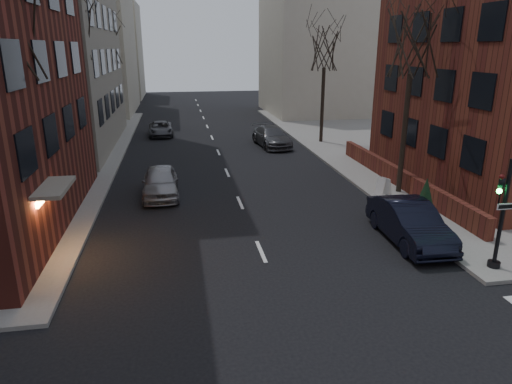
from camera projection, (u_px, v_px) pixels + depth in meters
The scene contains 18 objects.
low_wall_right at pixel (399, 177), 25.94m from camera, with size 0.35×16.00×1.00m, color maroon.
building_distant_la at pixel (68, 35), 53.19m from camera, with size 14.00×16.00×18.00m, color #B8AF9C.
building_distant_ra at pixel (328, 44), 53.71m from camera, with size 14.00×14.00×16.00m, color #B8AF9C.
building_distant_lb at pixel (107, 51), 70.08m from camera, with size 10.00×12.00×14.00m, color #B8AF9C.
traffic_signal at pixel (500, 221), 15.94m from camera, with size 0.76×0.44×4.00m.
tree_left_a at pixel (4, 25), 15.90m from camera, with size 4.18×4.18×10.26m.
tree_left_b at pixel (73, 26), 27.02m from camera, with size 4.40×4.40×10.80m.
tree_left_c at pixel (107, 43), 40.43m from camera, with size 3.96×3.96×9.72m.
tree_right_a at pixel (413, 40), 22.67m from camera, with size 3.96×3.96×9.72m.
tree_right_b at pixel (325, 48), 35.94m from camera, with size 3.74×3.74×9.18m.
streetlamp_near at pixel (80, 114), 24.80m from camera, with size 0.36×0.36×6.28m.
streetlamp_far at pixel (120, 85), 43.56m from camera, with size 0.36×0.36×6.28m.
parked_sedan at pixel (409, 222), 18.75m from camera, with size 1.79×5.13×1.69m, color black.
car_lane_silver at pixel (160, 182), 24.52m from camera, with size 1.89×4.69×1.60m, color gray.
car_lane_gray at pixel (272, 137), 36.82m from camera, with size 2.20×5.42×1.57m, color #434448.
car_lane_far at pixel (161, 129), 41.24m from camera, with size 2.10×4.56×1.27m, color #444449.
sandwich_board at pixel (383, 186), 24.27m from camera, with size 0.43×0.60×0.97m, color white.
evergreen_shrub at pixel (424, 204), 19.60m from camera, with size 1.37×1.37×2.29m, color black.
Camera 1 is at (-3.03, -4.19, 7.75)m, focal length 32.00 mm.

